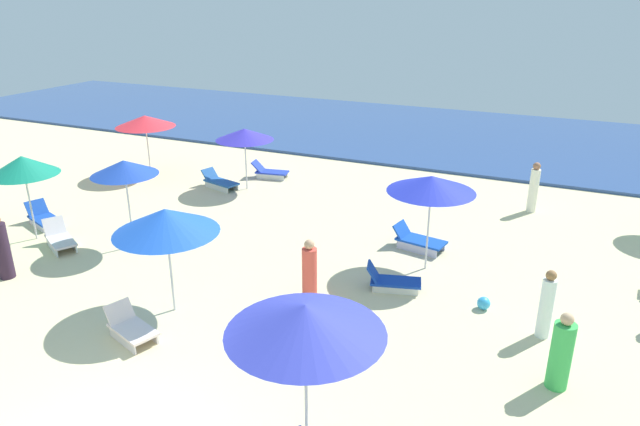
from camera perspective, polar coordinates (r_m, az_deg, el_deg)
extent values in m
cube|color=#2C4985|center=(29.71, 12.74, 7.60)|extent=(60.00, 12.75, 0.12)
cylinder|color=silver|center=(18.50, -26.85, 0.52)|extent=(0.05, 0.05, 1.98)
cone|color=#138363|center=(18.14, -27.50, 4.24)|extent=(1.92, 1.92, 0.54)
cube|color=silver|center=(19.61, -26.39, -1.09)|extent=(1.03, 0.40, 0.20)
cube|color=silver|center=(19.77, -24.95, -0.67)|extent=(1.03, 0.40, 0.20)
cube|color=#1945AF|center=(19.65, -25.72, -0.53)|extent=(1.34, 1.00, 0.06)
cube|color=#1945AF|center=(20.07, -26.39, 0.46)|extent=(0.53, 0.68, 0.46)
cube|color=silver|center=(17.73, -25.13, -3.10)|extent=(1.01, 0.58, 0.23)
cube|color=silver|center=(17.81, -23.55, -2.72)|extent=(1.01, 0.58, 0.23)
cube|color=silver|center=(17.71, -24.41, -2.49)|extent=(1.39, 1.13, 0.06)
cube|color=silver|center=(18.16, -24.95, -1.20)|extent=(0.54, 0.65, 0.49)
cylinder|color=silver|center=(16.82, -18.42, 0.15)|extent=(0.05, 0.05, 2.14)
cone|color=#1D42AD|center=(16.43, -18.94, 4.30)|extent=(1.82, 1.82, 0.41)
cylinder|color=silver|center=(13.25, -14.62, -5.71)|extent=(0.05, 0.05, 1.92)
cone|color=blue|center=(12.75, -15.13, -0.75)|extent=(2.31, 2.31, 0.55)
cube|color=silver|center=(12.71, -19.07, -11.90)|extent=(0.97, 0.37, 0.22)
cube|color=silver|center=(12.90, -17.05, -11.11)|extent=(0.97, 0.37, 0.22)
cube|color=#F6DDD4|center=(12.73, -18.12, -10.96)|extent=(1.26, 0.93, 0.06)
cube|color=#F6DDD4|center=(13.03, -19.34, -9.30)|extent=(0.46, 0.64, 0.43)
cylinder|color=silver|center=(9.14, -1.39, -17.58)|extent=(0.05, 0.05, 2.17)
cone|color=#353EB9|center=(8.38, -1.47, -10.53)|extent=(2.39, 2.39, 0.47)
cylinder|color=silver|center=(21.02, -7.38, 4.80)|extent=(0.05, 0.05, 1.84)
cone|color=#362EB7|center=(20.73, -7.53, 7.78)|extent=(2.09, 2.09, 0.41)
cube|color=silver|center=(22.18, -4.98, 3.57)|extent=(1.10, 0.24, 0.21)
cube|color=silver|center=(22.61, -4.59, 3.93)|extent=(1.10, 0.24, 0.21)
cube|color=#253EBF|center=(22.35, -4.79, 4.09)|extent=(1.32, 0.78, 0.06)
cube|color=#253EBF|center=(22.48, -6.18, 4.66)|extent=(0.51, 0.60, 0.43)
cube|color=silver|center=(21.27, -10.27, 2.53)|extent=(1.21, 0.36, 0.22)
cube|color=silver|center=(21.58, -9.28, 2.87)|extent=(1.21, 0.36, 0.22)
cube|color=#265CA2|center=(21.38, -9.80, 3.05)|extent=(1.48, 0.92, 0.06)
cube|color=#265CA2|center=(21.80, -10.93, 3.84)|extent=(0.49, 0.63, 0.40)
cylinder|color=silver|center=(14.93, 10.70, -1.77)|extent=(0.05, 0.05, 2.14)
cone|color=#2330BF|center=(14.49, 11.04, 2.87)|extent=(2.23, 2.23, 0.41)
cube|color=silver|center=(13.99, 7.50, -7.67)|extent=(1.07, 0.33, 0.18)
cube|color=silver|center=(14.41, 7.57, -6.76)|extent=(1.07, 0.33, 0.18)
cube|color=#143CA6|center=(14.15, 7.56, -6.78)|extent=(1.32, 0.87, 0.06)
cube|color=#143CA6|center=(14.06, 5.31, -5.89)|extent=(0.43, 0.59, 0.45)
cube|color=silver|center=(16.15, 9.58, -3.56)|extent=(1.20, 0.26, 0.24)
cube|color=silver|center=(16.62, 10.43, -2.87)|extent=(1.20, 0.26, 0.24)
cube|color=blue|center=(16.32, 10.05, -2.73)|extent=(1.44, 0.90, 0.06)
cube|color=blue|center=(16.49, 8.14, -1.65)|extent=(0.42, 0.68, 0.40)
cylinder|color=silver|center=(23.47, -16.72, 5.93)|extent=(0.05, 0.05, 1.93)
cone|color=red|center=(23.21, -17.03, 8.75)|extent=(2.27, 2.27, 0.43)
cylinder|color=green|center=(11.51, 22.84, -12.98)|extent=(0.50, 0.50, 1.33)
sphere|color=tan|center=(11.11, 23.41, -9.68)|extent=(0.23, 0.23, 0.23)
cylinder|color=white|center=(19.95, 20.48, 2.10)|extent=(0.33, 0.33, 1.45)
sphere|color=#996649|center=(19.71, 20.79, 4.39)|extent=(0.24, 0.24, 0.24)
cylinder|color=#301F31|center=(16.42, -29.08, -3.33)|extent=(0.44, 0.44, 1.47)
cylinder|color=white|center=(12.92, 21.57, -8.82)|extent=(0.33, 0.33, 1.34)
sphere|color=#95673E|center=(12.57, 22.04, -5.79)|extent=(0.22, 0.22, 0.22)
cylinder|color=#E25041|center=(13.44, -1.05, -6.07)|extent=(0.44, 0.44, 1.29)
sphere|color=tan|center=(13.12, -1.07, -3.15)|extent=(0.24, 0.24, 0.24)
sphere|color=#35A7E2|center=(13.76, 15.99, -8.63)|extent=(0.30, 0.30, 0.30)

